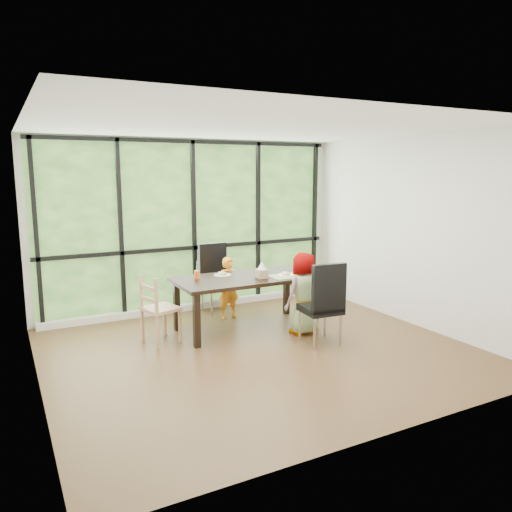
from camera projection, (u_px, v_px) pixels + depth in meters
name	position (u px, v px, depth m)	size (l,w,h in m)	color
ground	(259.00, 351.00, 6.11)	(5.00, 5.00, 0.00)	black
back_wall	(193.00, 225.00, 7.84)	(5.00, 5.00, 0.00)	silver
foliage_backdrop	(193.00, 225.00, 7.82)	(4.80, 0.02, 2.65)	#23451B
window_mullions	(194.00, 226.00, 7.79)	(4.80, 0.06, 2.65)	black
window_sill	(197.00, 306.00, 7.97)	(4.80, 0.12, 0.10)	silver
dining_table	(246.00, 303.00, 6.92)	(1.99, 0.97, 0.75)	black
chair_window_leather	(218.00, 279.00, 7.69)	(0.46, 0.46, 1.08)	black
chair_interior_leather	(321.00, 303.00, 6.28)	(0.46, 0.46, 1.08)	black
chair_end_beech	(161.00, 309.00, 6.35)	(0.42, 0.40, 0.90)	#A97E5C
child_toddler	(229.00, 288.00, 7.41)	(0.34, 0.22, 0.93)	orange
child_older	(303.00, 293.00, 6.68)	(0.55, 0.36, 1.13)	gray
placemat	(286.00, 276.00, 6.88)	(0.47, 0.35, 0.01)	tan
plate_far	(222.00, 275.00, 6.92)	(0.25, 0.25, 0.02)	white
plate_near	(286.00, 275.00, 6.92)	(0.22, 0.22, 0.01)	white
orange_cup	(197.00, 275.00, 6.69)	(0.07, 0.07, 0.12)	orange
green_cup	(307.00, 271.00, 6.97)	(0.07, 0.07, 0.11)	green
white_mug	(299.00, 267.00, 7.32)	(0.09, 0.09, 0.09)	white
tissue_box	(262.00, 274.00, 6.76)	(0.14, 0.14, 0.12)	tan
crepe_rolls_far	(222.00, 273.00, 6.92)	(0.10, 0.12, 0.04)	tan
crepe_rolls_near	(286.00, 273.00, 6.92)	(0.10, 0.12, 0.04)	tan
straw_white	(197.00, 268.00, 6.68)	(0.01, 0.01, 0.20)	white
straw_pink	(307.00, 265.00, 6.96)	(0.01, 0.01, 0.20)	pink
tissue	(262.00, 265.00, 6.75)	(0.12, 0.12, 0.11)	white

